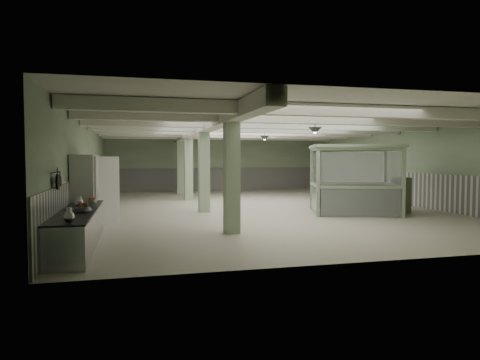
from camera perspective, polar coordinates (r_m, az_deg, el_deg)
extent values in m
plane|color=beige|center=(18.78, 2.27, -3.66)|extent=(20.00, 20.00, 0.00)
cube|color=white|center=(18.71, 2.29, 7.36)|extent=(14.00, 20.00, 0.02)
cube|color=#A3BB95|center=(28.40, -3.37, 2.24)|extent=(14.00, 0.02, 3.60)
cube|color=#A3BB95|center=(9.48, 19.41, 0.55)|extent=(14.00, 0.02, 3.60)
cube|color=#A3BB95|center=(18.01, -19.65, 1.63)|extent=(0.02, 20.00, 3.60)
cube|color=#A3BB95|center=(21.68, 20.35, 1.82)|extent=(0.02, 20.00, 3.60)
cube|color=white|center=(18.06, -19.51, -1.70)|extent=(0.05, 19.90, 1.50)
cube|color=white|center=(21.71, 20.24, -0.95)|extent=(0.05, 19.90, 1.50)
cube|color=white|center=(28.41, -3.35, 0.12)|extent=(13.90, 0.05, 1.50)
cube|color=silver|center=(18.16, -5.36, 6.79)|extent=(0.45, 19.90, 0.40)
cube|color=silver|center=(11.71, 12.73, 9.02)|extent=(13.90, 0.35, 0.32)
cube|color=silver|center=(13.98, 8.09, 8.07)|extent=(13.90, 0.35, 0.32)
cube|color=silver|center=(16.32, 4.77, 7.36)|extent=(13.90, 0.35, 0.32)
cube|color=silver|center=(18.70, 2.29, 6.81)|extent=(13.90, 0.35, 0.32)
cube|color=silver|center=(21.10, 0.38, 6.38)|extent=(13.90, 0.35, 0.32)
cube|color=silver|center=(23.53, -1.13, 6.03)|extent=(13.90, 0.35, 0.32)
cube|color=silver|center=(25.97, -2.36, 5.74)|extent=(13.90, 0.35, 0.32)
cube|color=#A9C19B|center=(12.22, -1.12, 1.24)|extent=(0.42, 0.42, 3.60)
cube|color=#A9C19B|center=(17.13, -4.83, 1.73)|extent=(0.42, 0.42, 3.60)
cube|color=#A9C19B|center=(22.08, -6.89, 2.00)|extent=(0.42, 0.42, 3.60)
cube|color=#A9C19B|center=(26.06, -7.97, 2.14)|extent=(0.42, 0.42, 3.60)
cylinder|color=black|center=(10.46, -23.39, 0.97)|extent=(0.02, 1.20, 0.02)
cone|color=#324333|center=(14.15, 9.97, 6.50)|extent=(0.44, 0.44, 0.22)
cone|color=#324333|center=(19.30, 3.30, 5.59)|extent=(0.44, 0.44, 0.22)
cone|color=#324333|center=(24.12, -0.23, 5.08)|extent=(0.44, 0.44, 0.22)
cube|color=#B1B1B6|center=(11.13, -20.74, -6.17)|extent=(0.81, 4.82, 0.88)
cube|color=black|center=(11.07, -20.78, -3.87)|extent=(0.85, 4.86, 0.04)
cylinder|color=#B2B2B7|center=(12.79, -19.09, -2.70)|extent=(0.25, 0.25, 0.08)
cylinder|color=black|center=(10.41, -23.14, -0.25)|extent=(0.05, 0.34, 0.34)
cylinder|color=black|center=(10.73, -22.86, -0.15)|extent=(0.03, 0.24, 0.24)
cube|color=silver|center=(14.02, -19.79, -1.32)|extent=(0.63, 2.54, 2.32)
cube|color=silver|center=(13.41, -18.57, -1.49)|extent=(0.06, 0.95, 2.22)
cube|color=silver|center=(14.67, -17.71, -1.11)|extent=(0.70, 0.72, 2.22)
cube|color=silver|center=(13.41, -18.40, -1.49)|extent=(0.02, 0.05, 0.30)
cube|color=silver|center=(14.57, -18.05, -1.14)|extent=(0.02, 0.05, 0.30)
cube|color=#96AF8C|center=(15.91, 10.38, -0.30)|extent=(0.15, 0.15, 2.55)
cube|color=#96AF8C|center=(18.44, 9.54, 0.15)|extent=(0.15, 0.15, 2.55)
cube|color=#96AF8C|center=(16.51, 20.99, -0.33)|extent=(0.15, 0.15, 2.55)
cube|color=#96AF8C|center=(18.97, 18.78, 0.11)|extent=(0.15, 0.15, 2.55)
cube|color=#96AF8C|center=(17.37, 15.01, 4.32)|extent=(4.02, 3.69, 0.12)
cube|color=white|center=(16.20, 15.74, -2.88)|extent=(2.73, 0.95, 1.05)
cube|color=silver|center=(16.12, 15.81, 1.48)|extent=(2.73, 0.95, 1.22)
cube|color=white|center=(18.69, 14.20, -2.08)|extent=(2.73, 0.95, 1.05)
cube|color=silver|center=(18.62, 14.24, 1.69)|extent=(2.73, 0.95, 1.22)
cube|color=white|center=(17.23, 9.91, -2.46)|extent=(0.79, 2.25, 1.05)
cube|color=silver|center=(17.15, 9.94, 1.63)|extent=(0.79, 2.25, 1.22)
cube|color=white|center=(17.79, 19.76, -2.42)|extent=(0.79, 2.25, 1.05)
cube|color=silver|center=(17.72, 19.83, 1.54)|extent=(0.79, 2.25, 1.22)
cube|color=#606352|center=(18.22, 20.73, -1.86)|extent=(0.48, 0.67, 1.39)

